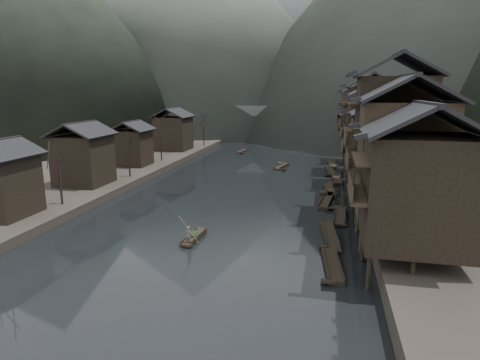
# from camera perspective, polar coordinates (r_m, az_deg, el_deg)

# --- Properties ---
(water) EXTENTS (300.00, 300.00, 0.00)m
(water) POSITION_cam_1_polar(r_m,az_deg,el_deg) (40.61, -4.15, -6.51)
(water) COLOR black
(water) RESTS_ON ground
(right_bank) EXTENTS (40.00, 200.00, 1.80)m
(right_bank) POSITION_cam_1_polar(r_m,az_deg,el_deg) (81.30, 29.39, 2.32)
(right_bank) COLOR #2D2823
(right_bank) RESTS_ON ground
(left_bank) EXTENTS (40.00, 200.00, 1.20)m
(left_bank) POSITION_cam_1_polar(r_m,az_deg,el_deg) (90.38, -18.42, 4.02)
(left_bank) COLOR #2D2823
(left_bank) RESTS_ON ground
(stilt_houses) EXTENTS (9.00, 67.60, 17.00)m
(stilt_houses) POSITION_cam_1_polar(r_m,az_deg,el_deg) (56.53, 18.88, 7.79)
(stilt_houses) COLOR black
(stilt_houses) RESTS_ON ground
(left_houses) EXTENTS (8.10, 53.20, 8.73)m
(left_houses) POSITION_cam_1_polar(r_m,az_deg,el_deg) (65.45, -16.60, 5.49)
(left_houses) COLOR black
(left_houses) RESTS_ON left_bank
(bare_trees) EXTENTS (3.89, 61.67, 7.78)m
(bare_trees) POSITION_cam_1_polar(r_m,az_deg,el_deg) (63.02, -14.20, 5.92)
(bare_trees) COLOR black
(bare_trees) RESTS_ON left_bank
(moored_sampans) EXTENTS (3.10, 50.24, 0.47)m
(moored_sampans) POSITION_cam_1_polar(r_m,az_deg,el_deg) (53.20, 12.90, -1.88)
(moored_sampans) COLOR black
(moored_sampans) RESTS_ON water
(midriver_boats) EXTENTS (12.42, 44.87, 0.45)m
(midriver_boats) POSITION_cam_1_polar(r_m,az_deg,el_deg) (90.70, 4.09, 4.43)
(midriver_boats) COLOR black
(midriver_boats) RESTS_ON water
(stone_bridge) EXTENTS (40.00, 6.00, 9.00)m
(stone_bridge) POSITION_cam_1_polar(r_m,az_deg,el_deg) (109.57, 6.67, 8.40)
(stone_bridge) COLOR #4C4C4F
(stone_bridge) RESTS_ON ground
(hero_sampan) EXTENTS (1.21, 4.70, 0.43)m
(hero_sampan) POSITION_cam_1_polar(r_m,az_deg,el_deg) (37.22, -6.59, -8.06)
(hero_sampan) COLOR black
(hero_sampan) RESTS_ON water
(cargo_heap) EXTENTS (1.03, 1.34, 0.62)m
(cargo_heap) POSITION_cam_1_polar(r_m,az_deg,el_deg) (37.23, -6.52, -7.17)
(cargo_heap) COLOR black
(cargo_heap) RESTS_ON hero_sampan
(boatman) EXTENTS (0.69, 0.57, 1.61)m
(boatman) POSITION_cam_1_polar(r_m,az_deg,el_deg) (35.40, -7.35, -7.41)
(boatman) COLOR #5C5B5E
(boatman) RESTS_ON hero_sampan
(bamboo_pole) EXTENTS (1.26, 2.20, 3.48)m
(bamboo_pole) POSITION_cam_1_polar(r_m,az_deg,el_deg) (34.54, -7.16, -3.47)
(bamboo_pole) COLOR #8C7A51
(bamboo_pole) RESTS_ON boatman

